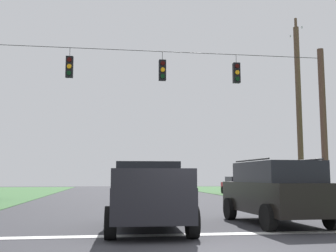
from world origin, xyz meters
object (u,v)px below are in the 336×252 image
Objects in this scene: utility_pole_mid_right at (299,111)px; overhead_signal_span at (158,116)px; suv_black at (276,191)px; distant_car_crossing_white at (272,187)px; distant_car_far_parked at (237,185)px; pickup_truck at (148,195)px.

overhead_signal_span is at bearing -154.11° from utility_pole_mid_right.
suv_black is 17.35m from distant_car_crossing_white.
suv_black is at bearing -104.48° from distant_car_far_parked.
overhead_signal_span is 14.72m from distant_car_crossing_white.
utility_pole_mid_right reaches higher than pickup_truck.
distant_car_crossing_white is at bearing 48.05° from overhead_signal_span.
distant_car_far_parked is at bearing 88.96° from utility_pole_mid_right.
overhead_signal_span is 9.83m from utility_pole_mid_right.
overhead_signal_span is at bearing -131.95° from distant_car_crossing_white.
pickup_truck reaches higher than distant_car_crossing_white.
overhead_signal_span is 3.31× the size of suv_black.
pickup_truck is 19.84m from distant_car_crossing_white.
distant_car_crossing_white is 6.51m from distant_car_far_parked.
distant_car_crossing_white is (9.57, 10.65, -3.42)m from overhead_signal_span.
distant_car_far_parked is at bearing 75.52° from suv_black.
utility_pole_mid_right is (-0.78, -6.38, 4.53)m from distant_car_crossing_white.
overhead_signal_span is 3.75× the size of distant_car_far_parked.
suv_black is 1.11× the size of distant_car_crossing_white.
suv_black is 12.02m from utility_pole_mid_right.
distant_car_far_parked is at bearing 66.71° from pickup_truck.
pickup_truck is 1.12× the size of suv_black.
overhead_signal_span is at bearing 120.13° from suv_black.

